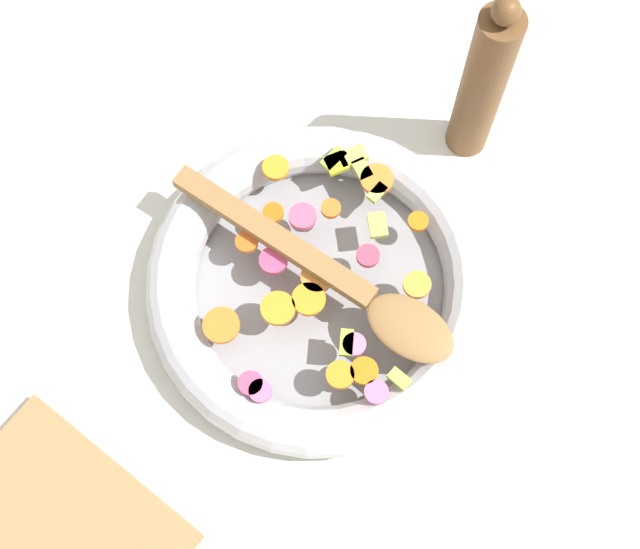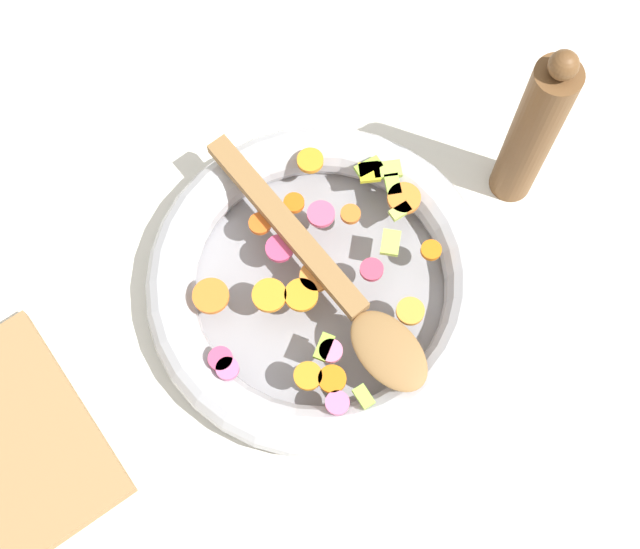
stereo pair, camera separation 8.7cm
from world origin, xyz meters
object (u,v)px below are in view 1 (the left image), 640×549
Objects in this scene: wooden_spoon at (339,282)px; pepper_mill at (483,84)px; cutting_board at (52,542)px; skillet at (320,284)px.

wooden_spoon is 0.24m from pepper_mill.
pepper_mill is 1.12× the size of cutting_board.
pepper_mill is (0.02, 0.24, 0.09)m from skillet.
cutting_board is (-0.04, -0.35, -0.01)m from skillet.
cutting_board is (-0.07, -0.35, -0.05)m from wooden_spoon.
skillet is at bearing -176.81° from wooden_spoon.
pepper_mill is at bearing 85.51° from skillet.
wooden_spoon reaches higher than skillet.
pepper_mill is at bearing 90.88° from wooden_spoon.
pepper_mill reaches higher than skillet.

